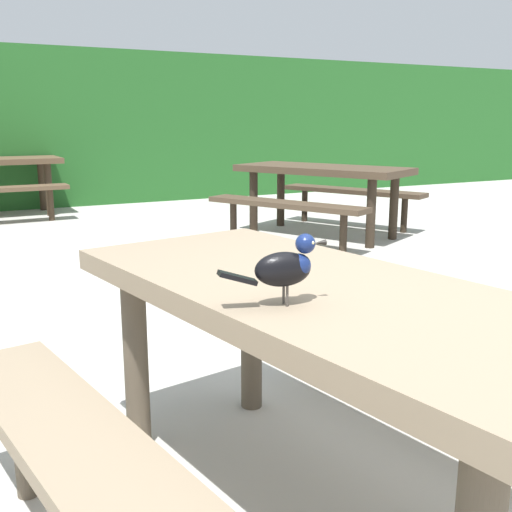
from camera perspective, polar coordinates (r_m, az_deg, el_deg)
hedge_wall at (r=9.98m, az=-20.72°, el=11.29°), size 28.00×2.22×2.20m
picnic_table_foreground at (r=1.81m, az=6.22°, el=-8.40°), size 1.95×1.98×0.74m
bird_grackle at (r=1.53m, az=2.94°, el=-0.97°), size 0.29×0.10×0.18m
picnic_table_mid_right at (r=6.42m, az=6.27°, el=6.82°), size 2.27×2.28×0.74m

